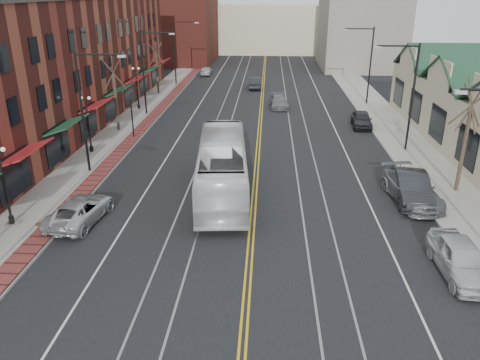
# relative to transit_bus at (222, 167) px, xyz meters

# --- Properties ---
(ground) EXTENTS (160.00, 160.00, 0.00)m
(ground) POSITION_rel_transit_bus_xyz_m (2.00, -13.19, -1.67)
(ground) COLOR black
(ground) RESTS_ON ground
(sidewalk_left) EXTENTS (4.00, 120.00, 0.15)m
(sidewalk_left) POSITION_rel_transit_bus_xyz_m (-10.00, 6.81, -1.60)
(sidewalk_left) COLOR gray
(sidewalk_left) RESTS_ON ground
(sidewalk_right) EXTENTS (4.00, 120.00, 0.15)m
(sidewalk_right) POSITION_rel_transit_bus_xyz_m (14.00, 6.81, -1.60)
(sidewalk_right) COLOR gray
(sidewalk_right) RESTS_ON ground
(building_left) EXTENTS (10.00, 50.00, 11.00)m
(building_left) POSITION_rel_transit_bus_xyz_m (-17.00, 13.81, 3.83)
(building_left) COLOR maroon
(building_left) RESTS_ON ground
(backdrop_left) EXTENTS (14.00, 18.00, 14.00)m
(backdrop_left) POSITION_rel_transit_bus_xyz_m (-14.00, 56.81, 5.33)
(backdrop_left) COLOR maroon
(backdrop_left) RESTS_ON ground
(backdrop_mid) EXTENTS (22.00, 14.00, 9.00)m
(backdrop_mid) POSITION_rel_transit_bus_xyz_m (2.00, 71.81, 2.83)
(backdrop_mid) COLOR #BDAD91
(backdrop_mid) RESTS_ON ground
(backdrop_right) EXTENTS (12.00, 16.00, 11.00)m
(backdrop_right) POSITION_rel_transit_bus_xyz_m (17.00, 51.81, 3.83)
(backdrop_right) COLOR slate
(backdrop_right) RESTS_ON ground
(streetlight_l_1) EXTENTS (3.33, 0.25, 8.00)m
(streetlight_l_1) POSITION_rel_transit_bus_xyz_m (-9.05, 2.81, 3.35)
(streetlight_l_1) COLOR black
(streetlight_l_1) RESTS_ON sidewalk_left
(streetlight_l_2) EXTENTS (3.33, 0.25, 8.00)m
(streetlight_l_2) POSITION_rel_transit_bus_xyz_m (-9.05, 18.81, 3.35)
(streetlight_l_2) COLOR black
(streetlight_l_2) RESTS_ON sidewalk_left
(streetlight_l_3) EXTENTS (3.33, 0.25, 8.00)m
(streetlight_l_3) POSITION_rel_transit_bus_xyz_m (-9.05, 34.81, 3.35)
(streetlight_l_3) COLOR black
(streetlight_l_3) RESTS_ON sidewalk_left
(streetlight_r_1) EXTENTS (3.33, 0.25, 8.00)m
(streetlight_r_1) POSITION_rel_transit_bus_xyz_m (13.05, 8.81, 3.35)
(streetlight_r_1) COLOR black
(streetlight_r_1) RESTS_ON sidewalk_right
(streetlight_r_2) EXTENTS (3.33, 0.25, 8.00)m
(streetlight_r_2) POSITION_rel_transit_bus_xyz_m (13.05, 24.81, 3.35)
(streetlight_r_2) COLOR black
(streetlight_r_2) RESTS_ON sidewalk_right
(lamppost_l_1) EXTENTS (0.84, 0.28, 4.27)m
(lamppost_l_1) POSITION_rel_transit_bus_xyz_m (-10.80, -5.19, 0.53)
(lamppost_l_1) COLOR black
(lamppost_l_1) RESTS_ON sidewalk_left
(lamppost_l_2) EXTENTS (0.84, 0.28, 4.27)m
(lamppost_l_2) POSITION_rel_transit_bus_xyz_m (-10.80, 6.81, 0.53)
(lamppost_l_2) COLOR black
(lamppost_l_2) RESTS_ON sidewalk_left
(lamppost_l_3) EXTENTS (0.84, 0.28, 4.27)m
(lamppost_l_3) POSITION_rel_transit_bus_xyz_m (-10.80, 20.81, 0.53)
(lamppost_l_3) COLOR black
(lamppost_l_3) RESTS_ON sidewalk_left
(tree_left_near) EXTENTS (1.78, 1.37, 6.48)m
(tree_left_near) POSITION_rel_transit_bus_xyz_m (-10.50, 12.81, 1.84)
(tree_left_near) COLOR #382B21
(tree_left_near) RESTS_ON sidewalk_left
(tree_left_far) EXTENTS (1.66, 1.28, 6.02)m
(tree_left_far) POSITION_rel_transit_bus_xyz_m (-10.50, 28.81, 1.60)
(tree_left_far) COLOR #382B21
(tree_left_far) RESTS_ON sidewalk_left
(tree_right_mid) EXTENTS (1.90, 1.46, 6.93)m
(tree_right_mid) POSITION_rel_transit_bus_xyz_m (14.50, 0.81, 2.08)
(tree_right_mid) COLOR #382B21
(tree_right_mid) RESTS_ON sidewalk_right
(manhole_far) EXTENTS (0.60, 0.60, 0.02)m
(manhole_far) POSITION_rel_transit_bus_xyz_m (-9.20, -5.19, -1.51)
(manhole_far) COLOR #592D19
(manhole_far) RESTS_ON sidewalk_left
(traffic_signal) EXTENTS (0.18, 0.15, 3.80)m
(traffic_signal) POSITION_rel_transit_bus_xyz_m (-8.60, 10.81, 0.68)
(traffic_signal) COLOR black
(traffic_signal) RESTS_ON sidewalk_left
(transit_bus) EXTENTS (3.82, 12.20, 3.34)m
(transit_bus) POSITION_rel_transit_bus_xyz_m (0.00, 0.00, 0.00)
(transit_bus) COLOR white
(transit_bus) RESTS_ON ground
(parked_suv) EXTENTS (2.78, 5.04, 1.34)m
(parked_suv) POSITION_rel_transit_bus_xyz_m (-7.30, -4.47, -1.00)
(parked_suv) COLOR silver
(parked_suv) RESTS_ON ground
(parked_car_a) EXTENTS (1.97, 4.66, 1.57)m
(parked_car_a) POSITION_rel_transit_bus_xyz_m (11.30, -8.44, -0.88)
(parked_car_a) COLOR silver
(parked_car_a) RESTS_ON ground
(parked_car_b) EXTENTS (2.20, 5.27, 1.69)m
(parked_car_b) POSITION_rel_transit_bus_xyz_m (11.30, -0.63, -0.82)
(parked_car_b) COLOR #222428
(parked_car_b) RESTS_ON ground
(parked_car_c) EXTENTS (2.97, 5.76, 1.60)m
(parked_car_c) POSITION_rel_transit_bus_xyz_m (11.30, -0.71, -0.87)
(parked_car_c) COLOR slate
(parked_car_c) RESTS_ON ground
(parked_car_d) EXTENTS (1.99, 4.30, 1.43)m
(parked_car_d) POSITION_rel_transit_bus_xyz_m (11.30, 15.63, -0.96)
(parked_car_d) COLOR #222328
(parked_car_d) RESTS_ON ground
(distant_car_left) EXTENTS (1.58, 4.32, 1.41)m
(distant_car_left) POSITION_rel_transit_bus_xyz_m (1.00, 33.10, -0.96)
(distant_car_left) COLOR black
(distant_car_left) RESTS_ON ground
(distant_car_right) EXTENTS (2.14, 4.51, 1.27)m
(distant_car_right) POSITION_rel_transit_bus_xyz_m (3.84, 22.81, -1.04)
(distant_car_right) COLOR slate
(distant_car_right) RESTS_ON ground
(distant_car_far) EXTENTS (1.65, 3.91, 1.32)m
(distant_car_far) POSITION_rel_transit_bus_xyz_m (-6.50, 42.62, -1.01)
(distant_car_far) COLOR #B0B1B8
(distant_car_far) RESTS_ON ground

